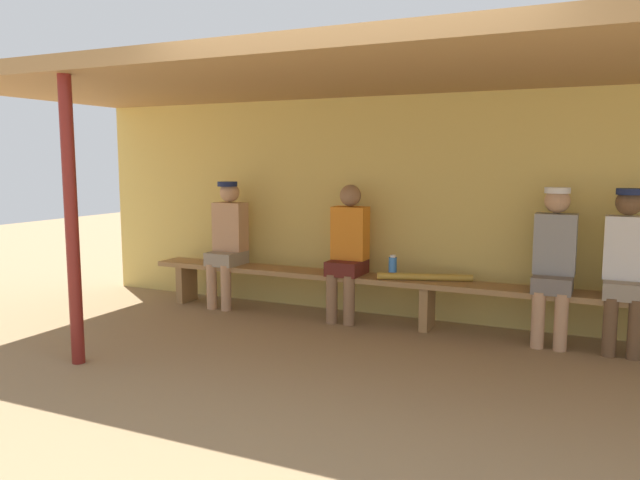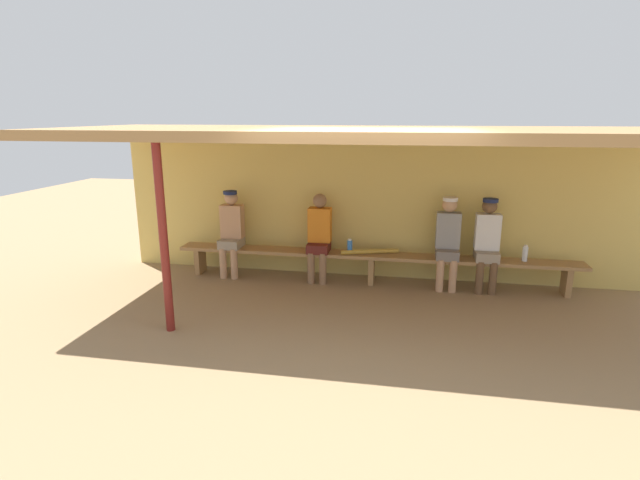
% 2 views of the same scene
% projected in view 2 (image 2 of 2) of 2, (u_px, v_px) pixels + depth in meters
% --- Properties ---
extents(ground_plane, '(24.00, 24.00, 0.00)m').
position_uv_depth(ground_plane, '(361.00, 325.00, 5.94)').
color(ground_plane, '#937754').
extents(back_wall, '(8.00, 0.20, 2.20)m').
position_uv_depth(back_wall, '(375.00, 206.00, 7.57)').
color(back_wall, '#D8BC60').
rests_on(back_wall, ground).
extents(dugout_roof, '(8.00, 2.80, 0.12)m').
position_uv_depth(dugout_roof, '(370.00, 133.00, 6.04)').
color(dugout_roof, '#9E7547').
rests_on(dugout_roof, back_wall).
extents(support_post, '(0.10, 0.10, 2.20)m').
position_uv_depth(support_post, '(164.00, 240.00, 5.53)').
color(support_post, maroon).
rests_on(support_post, ground).
extents(bench, '(6.00, 0.36, 0.46)m').
position_uv_depth(bench, '(372.00, 258.00, 7.32)').
color(bench, '#9E7547').
rests_on(bench, ground).
extents(player_in_blue, '(0.34, 0.42, 1.34)m').
position_uv_depth(player_in_blue, '(231.00, 229.00, 7.62)').
color(player_in_blue, gray).
rests_on(player_in_blue, ground).
extents(player_near_post, '(0.34, 0.42, 1.34)m').
position_uv_depth(player_near_post, '(448.00, 239.00, 7.04)').
color(player_near_post, slate).
rests_on(player_near_post, ground).
extents(player_in_red, '(0.34, 0.42, 1.34)m').
position_uv_depth(player_in_red, '(487.00, 240.00, 6.95)').
color(player_in_red, gray).
rests_on(player_in_red, ground).
extents(player_rightmost, '(0.34, 0.42, 1.34)m').
position_uv_depth(player_rightmost, '(319.00, 234.00, 7.38)').
color(player_rightmost, '#591E19').
rests_on(player_rightmost, ground).
extents(water_bottle_clear, '(0.08, 0.08, 0.23)m').
position_uv_depth(water_bottle_clear, '(525.00, 253.00, 6.92)').
color(water_bottle_clear, silver).
rests_on(water_bottle_clear, bench).
extents(water_bottle_green, '(0.08, 0.08, 0.23)m').
position_uv_depth(water_bottle_green, '(350.00, 247.00, 7.30)').
color(water_bottle_green, blue).
rests_on(water_bottle_green, bench).
extents(baseball_bat, '(0.86, 0.32, 0.07)m').
position_uv_depth(baseball_bat, '(370.00, 252.00, 7.30)').
color(baseball_bat, '#B28C33').
rests_on(baseball_bat, bench).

